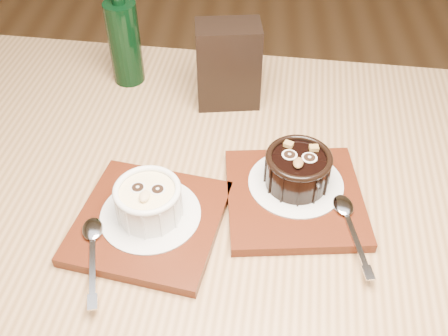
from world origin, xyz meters
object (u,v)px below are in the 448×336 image
object	(u,v)px
ramekin_white	(148,200)
green_bottle	(124,40)
condiment_stand	(228,65)
tray_right	(294,198)
table	(225,256)
tray_left	(149,222)
ramekin_dark	(298,168)

from	to	relation	value
ramekin_white	green_bottle	bearing A→B (deg)	109.15
condiment_stand	ramekin_white	bearing A→B (deg)	-107.92
tray_right	green_bottle	distance (m)	0.40
table	tray_left	size ratio (longest dim) A/B	7.03
tray_right	green_bottle	bearing A→B (deg)	134.99
tray_left	condiment_stand	distance (m)	0.30
ramekin_white	tray_left	bearing A→B (deg)	-106.12
condiment_stand	green_bottle	size ratio (longest dim) A/B	0.70
tray_left	ramekin_dark	xyz separation A→B (m)	(0.19, 0.07, 0.04)
table	tray_right	distance (m)	0.14
table	tray_left	distance (m)	0.14
ramekin_dark	condiment_stand	bearing A→B (deg)	126.26
tray_right	ramekin_dark	world-z (taller)	ramekin_dark
ramekin_dark	condiment_stand	distance (m)	0.23
tray_right	ramekin_dark	xyz separation A→B (m)	(0.00, 0.02, 0.04)
tray_left	ramekin_dark	bearing A→B (deg)	20.83
tray_right	ramekin_white	bearing A→B (deg)	-165.88
ramekin_white	condiment_stand	bearing A→B (deg)	75.93
ramekin_dark	green_bottle	world-z (taller)	green_bottle
tray_right	green_bottle	xyz separation A→B (m)	(-0.28, 0.28, 0.07)
condiment_stand	green_bottle	xyz separation A→B (m)	(-0.18, 0.05, 0.01)
ramekin_dark	green_bottle	bearing A→B (deg)	146.63
table	green_bottle	size ratio (longest dim) A/B	6.32
tray_left	table	bearing A→B (deg)	13.18
tray_left	condiment_stand	world-z (taller)	condiment_stand
tray_right	green_bottle	world-z (taller)	green_bottle
ramekin_white	tray_right	bearing A→B (deg)	17.96
green_bottle	tray_right	bearing A→B (deg)	-45.01
tray_right	ramekin_dark	distance (m)	0.04
table	green_bottle	xyz separation A→B (m)	(-0.18, 0.31, 0.17)
ramekin_dark	condiment_stand	xyz separation A→B (m)	(-0.10, 0.20, 0.03)
ramekin_white	table	bearing A→B (deg)	13.92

